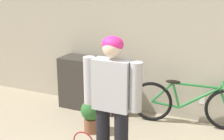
% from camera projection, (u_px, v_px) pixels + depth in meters
% --- Properties ---
extents(wall_back, '(8.00, 0.07, 2.60)m').
position_uv_depth(wall_back, '(170.00, 35.00, 4.69)').
color(wall_back, '#B7AD99').
rests_on(wall_back, ground_plane).
extents(side_shelf, '(0.99, 0.42, 0.86)m').
position_uv_depth(side_shelf, '(90.00, 84.00, 5.21)').
color(side_shelf, '#38332D').
rests_on(side_shelf, ground_plane).
extents(person, '(0.68, 0.22, 1.56)m').
position_uv_depth(person, '(112.00, 97.00, 3.38)').
color(person, black).
rests_on(person, ground_plane).
extents(bicycle, '(1.71, 0.46, 0.70)m').
position_uv_depth(bicycle, '(188.00, 104.00, 4.61)').
color(bicycle, black).
rests_on(bicycle, ground_plane).
extents(banana, '(0.32, 0.09, 0.04)m').
position_uv_depth(banana, '(91.00, 59.00, 5.02)').
color(banana, '#EAD64C').
rests_on(banana, side_shelf).
extents(potted_plant, '(0.29, 0.29, 0.48)m').
position_uv_depth(potted_plant, '(91.00, 114.00, 4.42)').
color(potted_plant, brown).
rests_on(potted_plant, ground_plane).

